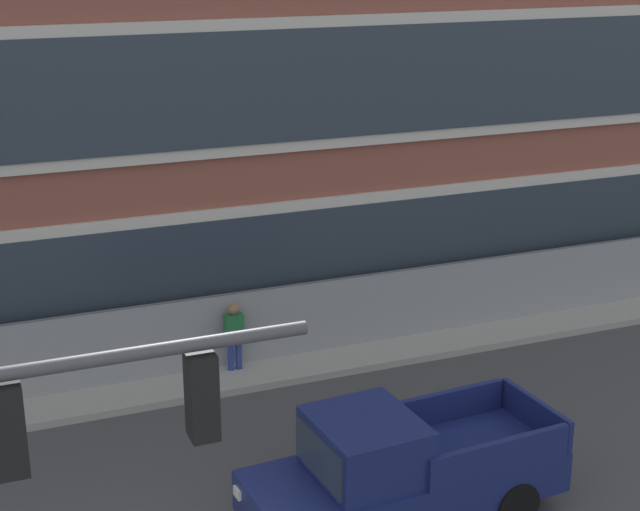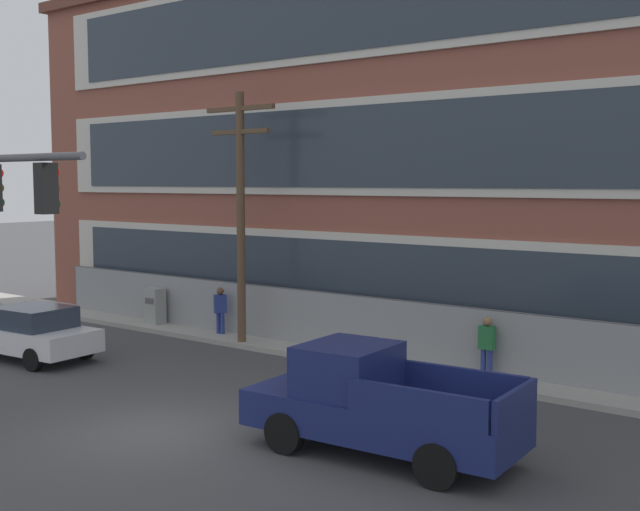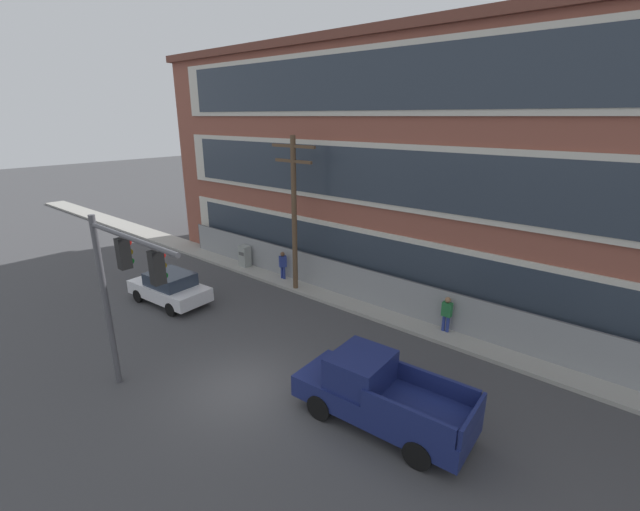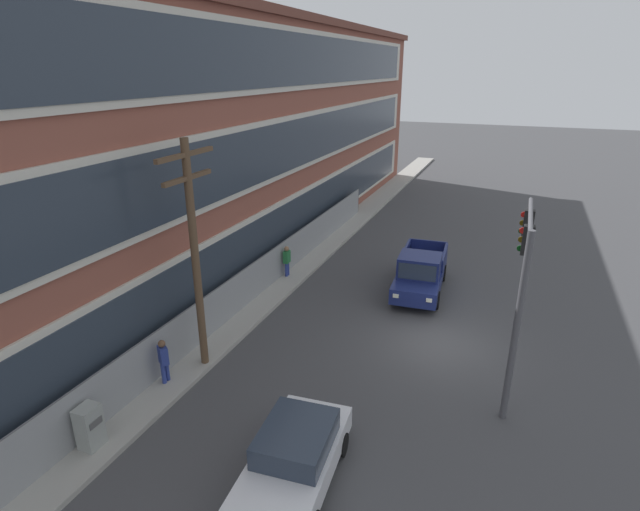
# 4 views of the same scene
# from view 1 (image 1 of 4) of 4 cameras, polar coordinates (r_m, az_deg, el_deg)

# --- Properties ---
(sidewalk_building_side) EXTENTS (80.00, 1.76, 0.16)m
(sidewalk_building_side) POSITION_cam_1_polar(r_m,az_deg,el_deg) (21.07, -14.24, -8.19)
(sidewalk_building_side) COLOR #9E9B93
(sidewalk_building_side) RESTS_ON ground
(brick_mill_building) EXTENTS (46.74, 8.93, 12.33)m
(brick_mill_building) POSITION_cam_1_polar(r_m,az_deg,el_deg) (25.59, -1.88, 11.39)
(brick_mill_building) COLOR brown
(brick_mill_building) RESTS_ON ground
(chain_link_fence) EXTENTS (30.09, 0.06, 1.85)m
(chain_link_fence) POSITION_cam_1_polar(r_m,az_deg,el_deg) (21.07, -12.54, -5.45)
(chain_link_fence) COLOR gray
(chain_link_fence) RESTS_ON ground
(pickup_truck_navy) EXTENTS (5.44, 2.32, 2.05)m
(pickup_truck_navy) POSITION_cam_1_polar(r_m,az_deg,el_deg) (16.35, 4.56, -12.41)
(pickup_truck_navy) COLOR navy
(pickup_truck_navy) RESTS_ON ground
(pedestrian_near_cabinet) EXTENTS (0.41, 0.25, 1.69)m
(pedestrian_near_cabinet) POSITION_cam_1_polar(r_m,az_deg,el_deg) (21.38, -5.02, -4.61)
(pedestrian_near_cabinet) COLOR navy
(pedestrian_near_cabinet) RESTS_ON ground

